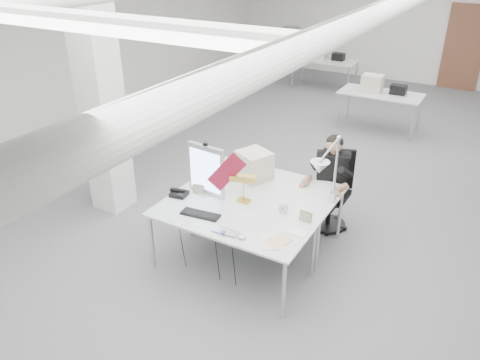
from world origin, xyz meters
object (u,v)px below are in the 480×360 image
object	(u,v)px
laptop	(223,234)
beige_monitor	(254,165)
desk_main	(231,218)
seated_person	(332,168)
monitor	(206,170)
architect_lamp	(328,178)
bankers_lamp	(244,188)
office_chair	(331,192)
desk_phone	(179,194)

from	to	relation	value
laptop	beige_monitor	distance (m)	1.35
desk_main	laptop	bearing A→B (deg)	-72.76
seated_person	monitor	bearing A→B (deg)	-156.35
architect_lamp	bankers_lamp	bearing A→B (deg)	-157.64
seated_person	monitor	size ratio (longest dim) A/B	1.27
monitor	architect_lamp	bearing A→B (deg)	17.75
monitor	laptop	xyz separation A→B (m)	(0.63, -0.66, -0.30)
beige_monitor	office_chair	bearing A→B (deg)	56.58
beige_monitor	bankers_lamp	bearing A→B (deg)	-48.41
laptop	desk_phone	world-z (taller)	desk_phone
desk_phone	desk_main	bearing A→B (deg)	-16.13
beige_monitor	seated_person	bearing A→B (deg)	54.13
architect_lamp	desk_phone	bearing A→B (deg)	-155.84
seated_person	beige_monitor	distance (m)	0.99
laptop	beige_monitor	bearing A→B (deg)	101.86
seated_person	architect_lamp	size ratio (longest dim) A/B	0.95
desk_phone	architect_lamp	xyz separation A→B (m)	(1.63, 0.53, 0.39)
desk_main	seated_person	bearing A→B (deg)	66.61
desk_phone	beige_monitor	size ratio (longest dim) A/B	0.50
bankers_lamp	architect_lamp	xyz separation A→B (m)	(0.90, 0.26, 0.25)
desk_phone	seated_person	bearing A→B (deg)	35.03
laptop	architect_lamp	bearing A→B (deg)	49.80
desk_phone	beige_monitor	world-z (taller)	beige_monitor
laptop	bankers_lamp	distance (m)	0.75
office_chair	architect_lamp	size ratio (longest dim) A/B	1.25
laptop	architect_lamp	world-z (taller)	architect_lamp
desk_phone	monitor	bearing A→B (deg)	31.61
monitor	architect_lamp	size ratio (longest dim) A/B	0.75
desk_main	monitor	world-z (taller)	monitor
desk_main	architect_lamp	size ratio (longest dim) A/B	2.15
bankers_lamp	beige_monitor	world-z (taller)	beige_monitor
seated_person	architect_lamp	distance (m)	0.89
laptop	architect_lamp	xyz separation A→B (m)	(0.74, 0.97, 0.41)
monitor	bankers_lamp	xyz separation A→B (m)	(0.48, 0.05, -0.14)
office_chair	monitor	distance (m)	1.74
beige_monitor	laptop	bearing A→B (deg)	-50.98
desk_main	office_chair	distance (m)	1.64
desk_phone	laptop	bearing A→B (deg)	-35.04
laptop	beige_monitor	world-z (taller)	beige_monitor
monitor	desk_phone	size ratio (longest dim) A/B	3.27
bankers_lamp	desk_phone	bearing A→B (deg)	-178.75
desk_phone	office_chair	bearing A→B (deg)	36.08
desk_main	office_chair	xyz separation A→B (m)	(0.63, 1.50, -0.22)
laptop	desk_phone	size ratio (longest dim) A/B	1.50
monitor	architect_lamp	distance (m)	1.42
seated_person	laptop	distance (m)	1.87
laptop	bankers_lamp	size ratio (longest dim) A/B	0.84
desk_main	laptop	world-z (taller)	laptop
seated_person	bankers_lamp	world-z (taller)	seated_person
desk_main	monitor	xyz separation A→B (m)	(-0.53, 0.32, 0.32)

